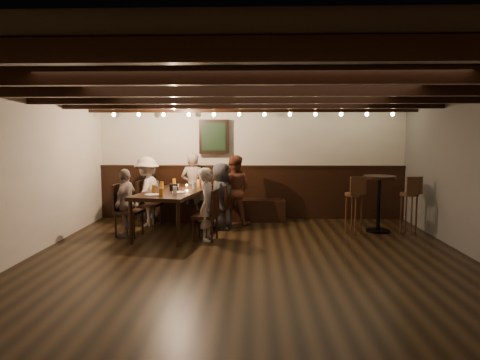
{
  "coord_description": "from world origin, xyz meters",
  "views": [
    {
      "loc": [
        0.05,
        -5.63,
        1.78
      ],
      "look_at": [
        -0.18,
        1.3,
        1.05
      ],
      "focal_mm": 32.0,
      "sensor_mm": 36.0,
      "label": 1
    }
  ],
  "objects_px": {
    "chair_right_near": "(220,215)",
    "bar_stool_right": "(409,212)",
    "person_bench_right": "(234,190)",
    "bar_stool_left": "(354,213)",
    "person_bench_left": "(150,193)",
    "person_bench_centre": "(193,187)",
    "chair_left_near": "(149,212)",
    "chair_left_far": "(128,220)",
    "dining_table": "(175,194)",
    "person_right_far": "(208,204)",
    "person_left_near": "(147,191)",
    "person_left_far": "(126,203)",
    "high_top_table": "(379,195)",
    "person_right_near": "(221,196)",
    "chair_right_far": "(206,225)"
  },
  "relations": [
    {
      "from": "person_bench_right",
      "to": "chair_left_far",
      "type": "bearing_deg",
      "value": 39.81
    },
    {
      "from": "chair_left_far",
      "to": "person_left_far",
      "type": "distance_m",
      "value": 0.32
    },
    {
      "from": "chair_right_far",
      "to": "person_left_far",
      "type": "relative_size",
      "value": 0.73
    },
    {
      "from": "person_left_near",
      "to": "bar_stool_left",
      "type": "height_order",
      "value": "person_left_near"
    },
    {
      "from": "person_bench_centre",
      "to": "high_top_table",
      "type": "height_order",
      "value": "person_bench_centre"
    },
    {
      "from": "chair_left_far",
      "to": "chair_right_near",
      "type": "height_order",
      "value": "chair_left_far"
    },
    {
      "from": "chair_left_far",
      "to": "person_bench_right",
      "type": "xyz_separation_m",
      "value": [
        1.83,
        1.05,
        0.41
      ]
    },
    {
      "from": "chair_right_near",
      "to": "person_bench_right",
      "type": "xyz_separation_m",
      "value": [
        0.26,
        0.41,
        0.43
      ]
    },
    {
      "from": "person_bench_left",
      "to": "person_right_far",
      "type": "relative_size",
      "value": 0.96
    },
    {
      "from": "chair_left_far",
      "to": "person_left_near",
      "type": "relative_size",
      "value": 0.68
    },
    {
      "from": "dining_table",
      "to": "person_left_near",
      "type": "xyz_separation_m",
      "value": [
        -0.66,
        0.57,
        -0.04
      ]
    },
    {
      "from": "chair_right_far",
      "to": "bar_stool_right",
      "type": "bearing_deg",
      "value": -70.9
    },
    {
      "from": "chair_left_far",
      "to": "chair_left_near",
      "type": "bearing_deg",
      "value": 179.95
    },
    {
      "from": "person_bench_left",
      "to": "dining_table",
      "type": "bearing_deg",
      "value": 135.0
    },
    {
      "from": "chair_right_far",
      "to": "person_right_far",
      "type": "height_order",
      "value": "person_right_far"
    },
    {
      "from": "person_bench_left",
      "to": "bar_stool_left",
      "type": "distance_m",
      "value": 4.12
    },
    {
      "from": "dining_table",
      "to": "chair_right_far",
      "type": "bearing_deg",
      "value": -32.07
    },
    {
      "from": "person_left_far",
      "to": "person_right_near",
      "type": "relative_size",
      "value": 0.95
    },
    {
      "from": "chair_right_near",
      "to": "person_left_near",
      "type": "distance_m",
      "value": 1.53
    },
    {
      "from": "chair_left_near",
      "to": "bar_stool_right",
      "type": "distance_m",
      "value": 4.9
    },
    {
      "from": "chair_left_far",
      "to": "bar_stool_left",
      "type": "xyz_separation_m",
      "value": [
        4.03,
        0.29,
        0.11
      ]
    },
    {
      "from": "person_bench_left",
      "to": "bar_stool_right",
      "type": "relative_size",
      "value": 1.13
    },
    {
      "from": "dining_table",
      "to": "person_bench_centre",
      "type": "distance_m",
      "value": 1.05
    },
    {
      "from": "bar_stool_right",
      "to": "person_right_far",
      "type": "bearing_deg",
      "value": 179.81
    },
    {
      "from": "bar_stool_right",
      "to": "person_bench_centre",
      "type": "bearing_deg",
      "value": 156.4
    },
    {
      "from": "dining_table",
      "to": "bar_stool_left",
      "type": "distance_m",
      "value": 3.26
    },
    {
      "from": "chair_left_near",
      "to": "person_left_far",
      "type": "distance_m",
      "value": 0.96
    },
    {
      "from": "dining_table",
      "to": "person_bench_centre",
      "type": "relative_size",
      "value": 1.56
    },
    {
      "from": "person_bench_left",
      "to": "person_bench_centre",
      "type": "bearing_deg",
      "value": -170.54
    },
    {
      "from": "chair_right_far",
      "to": "person_bench_right",
      "type": "distance_m",
      "value": 1.43
    },
    {
      "from": "person_bench_right",
      "to": "bar_stool_left",
      "type": "distance_m",
      "value": 2.35
    },
    {
      "from": "chair_left_near",
      "to": "chair_right_near",
      "type": "distance_m",
      "value": 1.44
    },
    {
      "from": "person_bench_right",
      "to": "person_left_near",
      "type": "relative_size",
      "value": 1.02
    },
    {
      "from": "high_top_table",
      "to": "bar_stool_right",
      "type": "bearing_deg",
      "value": -17.28
    },
    {
      "from": "person_right_near",
      "to": "chair_left_far",
      "type": "bearing_deg",
      "value": 121.48
    },
    {
      "from": "chair_left_near",
      "to": "bar_stool_left",
      "type": "xyz_separation_m",
      "value": [
        3.87,
        -0.59,
        0.12
      ]
    },
    {
      "from": "dining_table",
      "to": "bar_stool_right",
      "type": "relative_size",
      "value": 2.1
    },
    {
      "from": "chair_right_near",
      "to": "bar_stool_right",
      "type": "height_order",
      "value": "bar_stool_right"
    },
    {
      "from": "chair_left_far",
      "to": "bar_stool_left",
      "type": "height_order",
      "value": "bar_stool_left"
    },
    {
      "from": "dining_table",
      "to": "person_left_near",
      "type": "relative_size",
      "value": 1.63
    },
    {
      "from": "person_right_far",
      "to": "bar_stool_left",
      "type": "relative_size",
      "value": 1.17
    },
    {
      "from": "chair_right_near",
      "to": "person_bench_centre",
      "type": "xyz_separation_m",
      "value": [
        -0.6,
        0.71,
        0.45
      ]
    },
    {
      "from": "chair_right_near",
      "to": "bar_stool_left",
      "type": "distance_m",
      "value": 2.49
    },
    {
      "from": "person_left_near",
      "to": "bar_stool_right",
      "type": "relative_size",
      "value": 1.29
    },
    {
      "from": "high_top_table",
      "to": "bar_stool_left",
      "type": "bearing_deg",
      "value": -157.58
    },
    {
      "from": "chair_right_far",
      "to": "person_right_near",
      "type": "bearing_deg",
      "value": -2.02
    },
    {
      "from": "dining_table",
      "to": "person_right_far",
      "type": "distance_m",
      "value": 0.88
    },
    {
      "from": "dining_table",
      "to": "person_right_near",
      "type": "xyz_separation_m",
      "value": [
        0.82,
        0.32,
        -0.09
      ]
    },
    {
      "from": "chair_right_near",
      "to": "person_right_far",
      "type": "height_order",
      "value": "person_right_far"
    },
    {
      "from": "person_right_near",
      "to": "bar_stool_left",
      "type": "height_order",
      "value": "person_right_near"
    }
  ]
}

